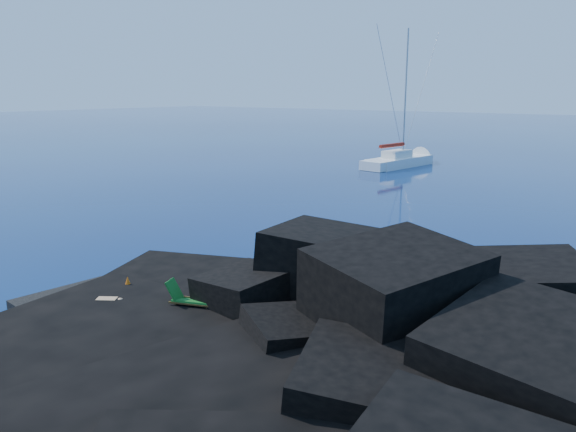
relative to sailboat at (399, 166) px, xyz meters
name	(u,v)px	position (x,y,z in m)	size (l,w,h in m)	color
ground	(56,294)	(6.48, -45.42, 0.00)	(400.00, 400.00, 0.00)	#040F3E
headland	(364,354)	(19.48, -42.42, 0.00)	(24.00, 24.00, 3.60)	black
beach	(134,316)	(10.98, -44.92, 0.00)	(8.50, 6.00, 0.70)	black
surf_foam	(226,286)	(11.48, -40.42, 0.00)	(10.00, 8.00, 0.06)	white
sailboat	(399,166)	(0.00, 0.00, 0.00)	(2.98, 14.22, 14.91)	white
deck_chair	(194,295)	(13.08, -43.78, 0.97)	(1.79, 0.79, 1.23)	#176820
towel	(107,305)	(10.04, -45.40, 0.38)	(2.11, 1.00, 0.06)	silver
sunbather	(107,301)	(10.04, -45.40, 0.54)	(2.01, 0.50, 0.27)	tan
marker_cone	(128,284)	(9.31, -43.88, 0.64)	(0.39, 0.39, 0.59)	orange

